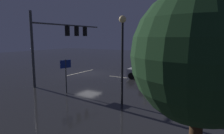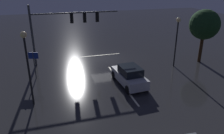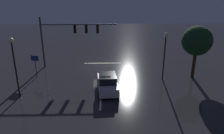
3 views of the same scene
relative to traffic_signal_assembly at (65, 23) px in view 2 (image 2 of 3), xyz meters
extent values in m
plane|color=#232326|center=(-3.98, 0.00, -4.39)|extent=(80.00, 80.00, 0.00)
cylinder|color=#383A3D|center=(3.49, 0.02, -1.21)|extent=(0.22, 0.22, 6.37)
cylinder|color=#383A3D|center=(-1.15, 0.02, 1.02)|extent=(9.28, 0.14, 0.14)
cube|color=black|center=(-0.69, 0.02, 0.45)|extent=(0.32, 0.36, 1.00)
sphere|color=red|center=(-0.69, -0.17, 0.77)|extent=(0.20, 0.20, 0.20)
sphere|color=black|center=(-0.69, -0.17, 0.45)|extent=(0.20, 0.20, 0.20)
sphere|color=black|center=(-0.69, -0.17, 0.13)|extent=(0.20, 0.20, 0.20)
cube|color=black|center=(-2.08, 0.02, 0.45)|extent=(0.32, 0.36, 1.00)
sphere|color=red|center=(-2.08, -0.17, 0.77)|extent=(0.20, 0.20, 0.20)
sphere|color=black|center=(-2.08, -0.17, 0.45)|extent=(0.20, 0.20, 0.20)
sphere|color=black|center=(-2.08, -0.17, 0.13)|extent=(0.20, 0.20, 0.20)
cube|color=black|center=(-3.47, 0.02, 0.45)|extent=(0.32, 0.36, 1.00)
sphere|color=red|center=(-3.47, -0.17, 0.77)|extent=(0.20, 0.20, 0.20)
sphere|color=black|center=(-3.47, -0.17, 0.45)|extent=(0.20, 0.20, 0.20)
sphere|color=black|center=(-3.47, -0.17, 0.13)|extent=(0.20, 0.20, 0.20)
cube|color=beige|center=(-3.98, 4.00, -4.39)|extent=(0.16, 2.20, 0.01)
cube|color=beige|center=(-3.98, 10.00, -4.39)|extent=(0.16, 2.20, 0.01)
cube|color=beige|center=(-3.98, -1.18, -4.39)|extent=(5.00, 0.16, 0.01)
cube|color=#B7B7BC|center=(-4.61, 7.29, -3.77)|extent=(2.10, 4.42, 0.80)
cube|color=black|center=(-4.62, 7.49, -3.03)|extent=(1.74, 2.21, 0.68)
cylinder|color=black|center=(-3.66, 5.75, -4.05)|extent=(0.27, 0.69, 0.68)
cylinder|color=black|center=(-5.34, 5.63, -4.05)|extent=(0.27, 0.69, 0.68)
cylinder|color=black|center=(-3.89, 8.94, -4.05)|extent=(0.27, 0.69, 0.68)
cylinder|color=black|center=(-5.56, 8.82, -4.05)|extent=(0.27, 0.69, 0.68)
sphere|color=#F9EFC6|center=(-3.81, 5.22, -3.72)|extent=(0.20, 0.20, 0.20)
sphere|color=#F9EFC6|center=(-5.11, 5.13, -3.72)|extent=(0.20, 0.20, 0.20)
cylinder|color=black|center=(-10.75, 4.57, -2.01)|extent=(0.14, 0.14, 4.76)
sphere|color=#F9D88C|center=(-10.75, 4.57, 0.55)|extent=(0.44, 0.44, 0.44)
cylinder|color=black|center=(3.48, 8.47, -1.84)|extent=(0.14, 0.14, 5.11)
sphere|color=#F9D88C|center=(3.48, 8.47, 0.90)|extent=(0.44, 0.44, 0.44)
cylinder|color=#383A3D|center=(3.41, 3.63, -3.10)|extent=(0.09, 0.09, 2.59)
cube|color=navy|center=(3.41, 3.63, -2.15)|extent=(0.89, 0.27, 0.60)
cylinder|color=#382314|center=(-14.26, 4.15, -2.89)|extent=(0.36, 0.36, 3.01)
sphere|color=#163319|center=(-14.26, 4.15, -0.18)|extent=(3.21, 3.21, 3.21)
camera|label=1|loc=(14.17, 14.16, -0.16)|focal=31.69mm
camera|label=2|loc=(1.91, 24.01, 4.36)|focal=35.49mm
camera|label=3|loc=(-4.55, 26.11, 4.66)|focal=33.78mm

